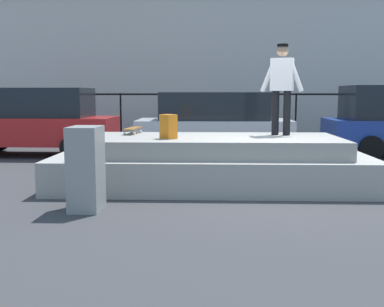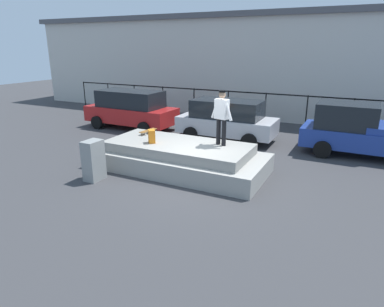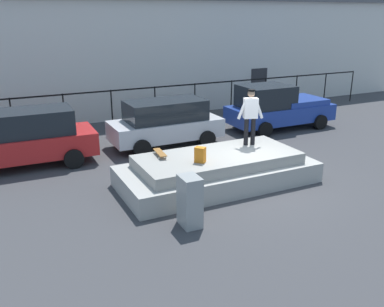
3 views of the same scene
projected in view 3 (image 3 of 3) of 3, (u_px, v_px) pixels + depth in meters
ground_plane at (252, 184)px, 12.50m from camera, size 60.00×60.00×0.00m
concrete_ledge at (218, 170)px, 12.39m from camera, size 5.78×2.58×0.92m
skateboarder at (250, 113)px, 12.82m from camera, size 0.82×0.35×1.74m
skateboard at (160, 153)px, 12.06m from camera, size 0.29×0.81×0.12m
backpack at (200, 155)px, 11.52m from camera, size 0.33×0.34×0.43m
car_red_hatchback_near at (23, 137)px, 13.68m from camera, size 4.62×2.12×1.87m
car_silver_hatchback_mid at (166, 122)px, 15.84m from camera, size 4.21×2.05×1.75m
car_blue_pickup_far at (277, 107)px, 18.23m from camera, size 4.70×2.17×1.93m
utility_box at (190, 201)px, 9.87m from camera, size 0.45×0.61×1.25m
fence_row at (155, 98)px, 18.81m from camera, size 24.06×0.06×1.73m
warehouse_building at (118, 51)px, 22.85m from camera, size 33.75×8.15×5.71m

